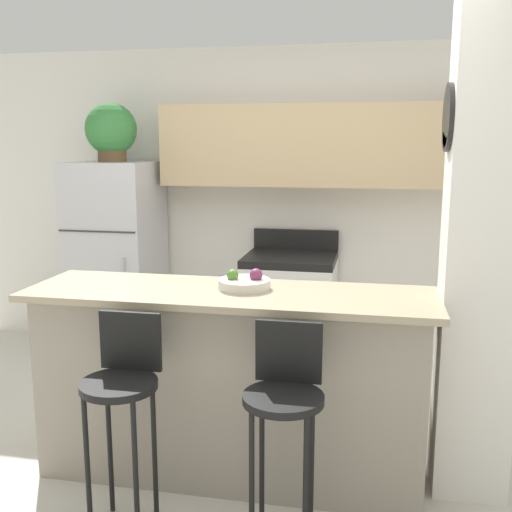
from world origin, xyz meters
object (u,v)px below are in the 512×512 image
Objects in this scene: potted_plant_on_fridge at (111,131)px; fruit_bowl at (244,283)px; stove_range at (290,310)px; bar_stool_right at (285,403)px; refrigerator at (117,260)px; bar_stool_left at (122,389)px.

fruit_bowl is (1.44, -1.59, -0.81)m from potted_plant_on_fridge.
potted_plant_on_fridge is at bearing -179.02° from stove_range.
fruit_bowl is (-0.30, 0.59, 0.38)m from bar_stool_right.
bar_stool_right is (1.75, -2.18, -0.14)m from refrigerator.
fruit_bowl is at bearing 53.12° from bar_stool_left.
fruit_bowl is at bearing -47.83° from potted_plant_on_fridge.
stove_range is 1.06× the size of bar_stool_left.
refrigerator is 2.40m from bar_stool_left.
refrigerator is at bearing 128.71° from bar_stool_right.
refrigerator is 1.61× the size of bar_stool_right.
potted_plant_on_fridge reaches higher than fruit_bowl.
bar_stool_right is (0.29, -2.21, 0.22)m from stove_range.
refrigerator reaches higher than bar_stool_right.
stove_range reaches higher than bar_stool_right.
refrigerator is at bearing 132.17° from fruit_bowl.
refrigerator reaches higher than bar_stool_left.
fruit_bowl is (1.44, -1.59, 0.24)m from refrigerator.
stove_range is 1.06× the size of bar_stool_right.
fruit_bowl is at bearing -47.83° from refrigerator.
refrigerator is 2.80m from bar_stool_right.
potted_plant_on_fridge is (-1.46, -0.02, 1.41)m from stove_range.
bar_stool_left is (1.00, -2.18, -0.14)m from refrigerator.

